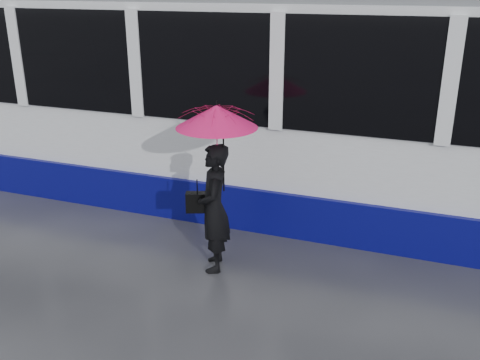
% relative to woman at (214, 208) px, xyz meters
% --- Properties ---
extents(ground, '(90.00, 90.00, 0.00)m').
position_rel_woman_xyz_m(ground, '(0.28, -0.16, -0.77)').
color(ground, '#27272B').
rests_on(ground, ground).
extents(rails, '(34.00, 1.51, 0.02)m').
position_rel_woman_xyz_m(rails, '(0.28, 2.34, -0.76)').
color(rails, '#3F3D38').
rests_on(rails, ground).
extents(woman, '(0.55, 0.66, 1.55)m').
position_rel_woman_xyz_m(woman, '(0.00, 0.00, 0.00)').
color(woman, black).
rests_on(woman, ground).
extents(umbrella, '(1.18, 1.18, 1.04)m').
position_rel_woman_xyz_m(umbrella, '(0.05, 0.00, 0.92)').
color(umbrella, '#F81469').
rests_on(umbrella, ground).
extents(handbag, '(0.30, 0.21, 0.42)m').
position_rel_woman_xyz_m(handbag, '(-0.22, 0.02, 0.04)').
color(handbag, black).
rests_on(handbag, ground).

